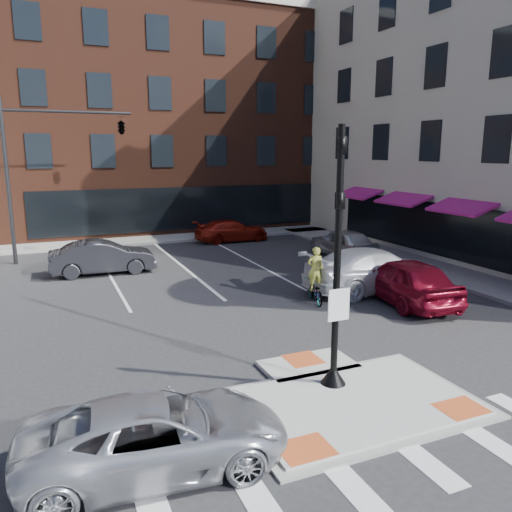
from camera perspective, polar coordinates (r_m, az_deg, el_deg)
name	(u,v)px	position (r m, az deg, el deg)	size (l,w,h in m)	color
ground	(342,395)	(12.14, 9.81, -15.38)	(120.00, 120.00, 0.00)	#28282B
refuge_island	(348,398)	(11.93, 10.52, -15.66)	(5.40, 4.65, 0.13)	gray
sidewalk_e	(417,263)	(25.93, 17.96, -0.79)	(3.00, 24.00, 0.15)	gray
sidewalk_n	(196,236)	(32.72, -6.84, 2.28)	(26.00, 3.00, 0.15)	gray
building_n	(158,121)	(42.01, -11.10, 14.85)	(24.40, 18.40, 15.50)	#512719
building_far_left	(58,155)	(61.01, -21.65, 10.65)	(10.00, 12.00, 10.00)	slate
building_far_right	(169,147)	(64.74, -9.97, 12.22)	(12.00, 12.00, 12.00)	brown
signal_pole	(336,293)	(11.58, 9.17, -4.17)	(0.60, 0.60, 5.98)	black
mast_arm_signal	(92,137)	(27.11, -18.24, 12.80)	(6.10, 2.24, 8.00)	black
silver_suv	(157,434)	(9.48, -11.28, -19.35)	(2.16, 4.69, 1.30)	silver
red_sedan	(405,280)	(19.24, 16.63, -2.64)	(2.02, 5.01, 1.71)	maroon
white_pickup	(375,270)	(20.53, 13.42, -1.54)	(2.41, 5.93, 1.72)	white
bg_car_dark	(103,257)	(23.82, -17.09, -0.12)	(1.63, 4.67, 1.54)	#2A2A2F
bg_car_silver	(343,243)	(26.70, 9.91, 1.51)	(1.83, 4.54, 1.55)	silver
bg_car_red	(232,231)	(31.01, -2.79, 2.92)	(1.87, 4.59, 1.33)	#9C1A0E
cyclist	(315,284)	(18.59, 6.76, -3.19)	(0.92, 1.73, 2.11)	#3F3F44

